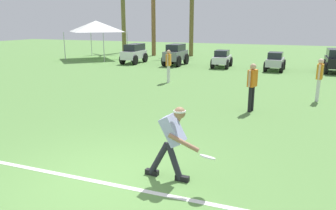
# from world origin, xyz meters

# --- Properties ---
(ground_plane) EXTENTS (80.00, 80.00, 0.00)m
(ground_plane) POSITION_xyz_m (0.00, 0.00, 0.00)
(ground_plane) COLOR #5B8B44
(field_line_paint) EXTENTS (25.46, 0.48, 0.01)m
(field_line_paint) POSITION_xyz_m (0.00, -0.08, 0.00)
(field_line_paint) COLOR white
(field_line_paint) RESTS_ON ground_plane
(frisbee_thrower) EXTENTS (1.12, 0.49, 1.39)m
(frisbee_thrower) POSITION_xyz_m (1.14, 0.54, 0.79)
(frisbee_thrower) COLOR #23232D
(frisbee_thrower) RESTS_ON ground_plane
(frisbee_in_flight) EXTENTS (0.36, 0.35, 0.12)m
(frisbee_in_flight) POSITION_xyz_m (1.86, 0.32, 0.64)
(frisbee_in_flight) COLOR white
(teammate_near_sideline) EXTENTS (0.30, 0.49, 1.56)m
(teammate_near_sideline) POSITION_xyz_m (1.79, 5.95, 0.94)
(teammate_near_sideline) COLOR black
(teammate_near_sideline) RESTS_ON ground_plane
(teammate_midfield) EXTENTS (0.26, 0.50, 1.56)m
(teammate_midfield) POSITION_xyz_m (-2.66, 9.81, 0.94)
(teammate_midfield) COLOR silver
(teammate_midfield) RESTS_ON ground_plane
(teammate_deep) EXTENTS (0.25, 0.50, 1.56)m
(teammate_deep) POSITION_xyz_m (3.85, 8.33, 0.94)
(teammate_deep) COLOR silver
(teammate_deep) RESTS_ON ground_plane
(parked_car_slot_a) EXTENTS (1.23, 2.43, 1.34)m
(parked_car_slot_a) POSITION_xyz_m (-7.78, 16.05, 0.72)
(parked_car_slot_a) COLOR silver
(parked_car_slot_a) RESTS_ON ground_plane
(parked_car_slot_b) EXTENTS (1.16, 2.35, 1.40)m
(parked_car_slot_b) POSITION_xyz_m (-4.66, 16.08, 0.74)
(parked_car_slot_b) COLOR slate
(parked_car_slot_b) RESTS_ON ground_plane
(parked_car_slot_c) EXTENTS (1.19, 2.24, 1.10)m
(parked_car_slot_c) POSITION_xyz_m (-1.51, 16.15, 0.56)
(parked_car_slot_c) COLOR silver
(parked_car_slot_c) RESTS_ON ground_plane
(parked_car_slot_d) EXTENTS (1.13, 2.22, 1.10)m
(parked_car_slot_d) POSITION_xyz_m (1.77, 15.95, 0.56)
(parked_car_slot_d) COLOR #B7BABF
(parked_car_slot_d) RESTS_ON ground_plane
(parked_car_slot_e) EXTENTS (1.19, 2.42, 1.34)m
(parked_car_slot_e) POSITION_xyz_m (5.01, 16.41, 0.72)
(parked_car_slot_e) COLOR black
(parked_car_slot_e) RESTS_ON ground_plane
(palm_tree_far_left) EXTENTS (3.19, 3.33, 5.91)m
(palm_tree_far_left) POSITION_xyz_m (-12.62, 23.27, 3.35)
(palm_tree_far_left) COLOR brown
(palm_tree_far_left) RESTS_ON ground_plane
(palm_tree_left_of_centre) EXTENTS (3.39, 3.12, 6.58)m
(palm_tree_left_of_centre) POSITION_xyz_m (-8.73, 21.51, 3.76)
(palm_tree_left_of_centre) COLOR brown
(palm_tree_left_of_centre) RESTS_ON ground_plane
(palm_tree_right_of_centre) EXTENTS (3.10, 3.22, 5.48)m
(palm_tree_right_of_centre) POSITION_xyz_m (-5.60, 22.33, 3.25)
(palm_tree_right_of_centre) COLOR brown
(palm_tree_right_of_centre) RESTS_ON ground_plane
(event_tent) EXTENTS (3.68, 3.68, 2.94)m
(event_tent) POSITION_xyz_m (-11.84, 17.54, 2.52)
(event_tent) COLOR #B2B5BA
(event_tent) RESTS_ON ground_plane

